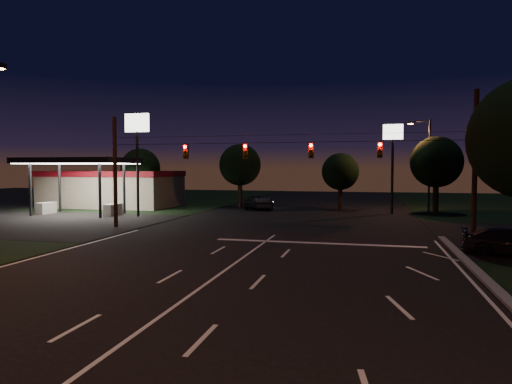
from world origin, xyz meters
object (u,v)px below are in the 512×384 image
(utility_pole_right, at_px, (473,240))
(car_cross, at_px, (511,242))
(car_oncoming_a, at_px, (257,202))
(car_oncoming_b, at_px, (265,203))

(utility_pole_right, height_order, car_cross, utility_pole_right)
(car_oncoming_a, relative_size, car_oncoming_b, 1.11)
(utility_pole_right, bearing_deg, car_cross, -82.00)
(utility_pole_right, relative_size, car_oncoming_b, 2.28)
(utility_pole_right, relative_size, car_cross, 1.98)
(car_oncoming_b, bearing_deg, car_oncoming_a, -22.87)
(car_oncoming_a, bearing_deg, car_oncoming_b, 170.47)
(car_oncoming_a, distance_m, car_oncoming_b, 1.01)
(car_oncoming_b, bearing_deg, utility_pole_right, 127.68)
(car_cross, bearing_deg, car_oncoming_b, 48.26)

